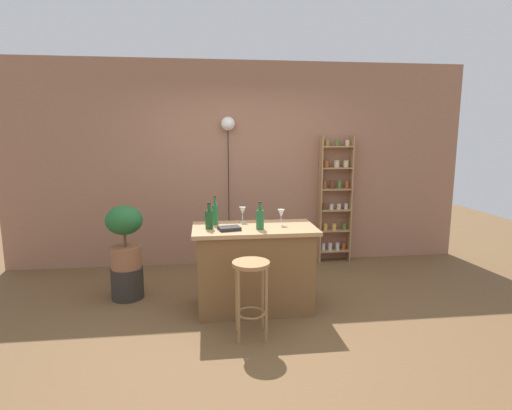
{
  "coord_description": "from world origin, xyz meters",
  "views": [
    {
      "loc": [
        -0.49,
        -3.83,
        1.83
      ],
      "look_at": [
        0.05,
        0.55,
        1.07
      ],
      "focal_mm": 29.03,
      "sensor_mm": 36.0,
      "label": 1
    }
  ],
  "objects_px": {
    "bar_stool": "(251,282)",
    "bottle_wine_red": "(215,214)",
    "bottle_sauce_amber": "(260,219)",
    "pendant_globe_light": "(228,127)",
    "wine_glass_left": "(243,211)",
    "potted_plant": "(125,234)",
    "plant_stool": "(127,283)",
    "spice_shelf": "(335,199)",
    "bottle_vinegar": "(209,219)",
    "cookbook": "(229,228)",
    "wine_glass_center": "(281,214)"
  },
  "relations": [
    {
      "from": "plant_stool",
      "to": "pendant_globe_light",
      "type": "height_order",
      "value": "pendant_globe_light"
    },
    {
      "from": "bottle_sauce_amber",
      "to": "cookbook",
      "type": "relative_size",
      "value": 1.34
    },
    {
      "from": "bar_stool",
      "to": "spice_shelf",
      "type": "height_order",
      "value": "spice_shelf"
    },
    {
      "from": "plant_stool",
      "to": "bottle_vinegar",
      "type": "relative_size",
      "value": 1.32
    },
    {
      "from": "potted_plant",
      "to": "bottle_vinegar",
      "type": "relative_size",
      "value": 2.61
    },
    {
      "from": "cookbook",
      "to": "pendant_globe_light",
      "type": "relative_size",
      "value": 0.1
    },
    {
      "from": "bar_stool",
      "to": "cookbook",
      "type": "bearing_deg",
      "value": 107.26
    },
    {
      "from": "potted_plant",
      "to": "bottle_wine_red",
      "type": "xyz_separation_m",
      "value": [
        0.99,
        -0.28,
        0.25
      ]
    },
    {
      "from": "plant_stool",
      "to": "bottle_vinegar",
      "type": "xyz_separation_m",
      "value": [
        0.92,
        -0.47,
        0.81
      ]
    },
    {
      "from": "wine_glass_center",
      "to": "bottle_sauce_amber",
      "type": "bearing_deg",
      "value": -144.07
    },
    {
      "from": "bottle_vinegar",
      "to": "cookbook",
      "type": "distance_m",
      "value": 0.23
    },
    {
      "from": "bottle_wine_red",
      "to": "bottle_vinegar",
      "type": "distance_m",
      "value": 0.21
    },
    {
      "from": "bottle_sauce_amber",
      "to": "bottle_wine_red",
      "type": "bearing_deg",
      "value": 148.13
    },
    {
      "from": "pendant_globe_light",
      "to": "spice_shelf",
      "type": "bearing_deg",
      "value": -1.41
    },
    {
      "from": "spice_shelf",
      "to": "bottle_sauce_amber",
      "type": "xyz_separation_m",
      "value": [
        -1.3,
        -1.62,
        0.07
      ]
    },
    {
      "from": "spice_shelf",
      "to": "bottle_wine_red",
      "type": "height_order",
      "value": "spice_shelf"
    },
    {
      "from": "bar_stool",
      "to": "potted_plant",
      "type": "xyz_separation_m",
      "value": [
        -1.28,
        1.07,
        0.22
      ]
    },
    {
      "from": "wine_glass_left",
      "to": "bottle_sauce_amber",
      "type": "bearing_deg",
      "value": -68.78
    },
    {
      "from": "bottle_sauce_amber",
      "to": "bottle_vinegar",
      "type": "relative_size",
      "value": 1.05
    },
    {
      "from": "potted_plant",
      "to": "pendant_globe_light",
      "type": "xyz_separation_m",
      "value": [
        1.21,
        1.1,
        1.18
      ]
    },
    {
      "from": "bar_stool",
      "to": "cookbook",
      "type": "distance_m",
      "value": 0.65
    },
    {
      "from": "spice_shelf",
      "to": "cookbook",
      "type": "bearing_deg",
      "value": -134.74
    },
    {
      "from": "plant_stool",
      "to": "pendant_globe_light",
      "type": "bearing_deg",
      "value": 42.27
    },
    {
      "from": "bar_stool",
      "to": "potted_plant",
      "type": "bearing_deg",
      "value": 140.12
    },
    {
      "from": "bottle_sauce_amber",
      "to": "bottle_vinegar",
      "type": "bearing_deg",
      "value": 171.23
    },
    {
      "from": "bar_stool",
      "to": "pendant_globe_light",
      "type": "height_order",
      "value": "pendant_globe_light"
    },
    {
      "from": "cookbook",
      "to": "pendant_globe_light",
      "type": "xyz_separation_m",
      "value": [
        0.09,
        1.66,
        1.02
      ]
    },
    {
      "from": "plant_stool",
      "to": "pendant_globe_light",
      "type": "distance_m",
      "value": 2.39
    },
    {
      "from": "bottle_wine_red",
      "to": "bottle_vinegar",
      "type": "bearing_deg",
      "value": -108.25
    },
    {
      "from": "bottle_wine_red",
      "to": "wine_glass_left",
      "type": "bearing_deg",
      "value": 17.46
    },
    {
      "from": "pendant_globe_light",
      "to": "bottle_sauce_amber",
      "type": "bearing_deg",
      "value": -82.52
    },
    {
      "from": "spice_shelf",
      "to": "wine_glass_center",
      "type": "relative_size",
      "value": 10.98
    },
    {
      "from": "cookbook",
      "to": "pendant_globe_light",
      "type": "height_order",
      "value": "pendant_globe_light"
    },
    {
      "from": "plant_stool",
      "to": "bottle_sauce_amber",
      "type": "relative_size",
      "value": 1.27
    },
    {
      "from": "bar_stool",
      "to": "plant_stool",
      "type": "xyz_separation_m",
      "value": [
        -1.28,
        1.07,
        -0.35
      ]
    },
    {
      "from": "pendant_globe_light",
      "to": "wine_glass_center",
      "type": "bearing_deg",
      "value": -72.5
    },
    {
      "from": "spice_shelf",
      "to": "wine_glass_center",
      "type": "bearing_deg",
      "value": -126.19
    },
    {
      "from": "bar_stool",
      "to": "bottle_wine_red",
      "type": "bearing_deg",
      "value": 110.19
    },
    {
      "from": "bottle_sauce_amber",
      "to": "pendant_globe_light",
      "type": "distance_m",
      "value": 1.91
    },
    {
      "from": "bottle_sauce_amber",
      "to": "wine_glass_left",
      "type": "height_order",
      "value": "bottle_sauce_amber"
    },
    {
      "from": "bar_stool",
      "to": "plant_stool",
      "type": "relative_size",
      "value": 1.99
    },
    {
      "from": "potted_plant",
      "to": "bottle_wine_red",
      "type": "distance_m",
      "value": 1.06
    },
    {
      "from": "bottle_wine_red",
      "to": "wine_glass_left",
      "type": "relative_size",
      "value": 1.85
    },
    {
      "from": "cookbook",
      "to": "bar_stool",
      "type": "bearing_deg",
      "value": -85.13
    },
    {
      "from": "plant_stool",
      "to": "bottle_wine_red",
      "type": "bearing_deg",
      "value": -15.7
    },
    {
      "from": "bottle_vinegar",
      "to": "cookbook",
      "type": "relative_size",
      "value": 1.28
    },
    {
      "from": "potted_plant",
      "to": "wine_glass_left",
      "type": "relative_size",
      "value": 4.28
    },
    {
      "from": "bar_stool",
      "to": "bottle_wine_red",
      "type": "xyz_separation_m",
      "value": [
        -0.29,
        0.79,
        0.47
      ]
    },
    {
      "from": "plant_stool",
      "to": "wine_glass_left",
      "type": "xyz_separation_m",
      "value": [
        1.29,
        -0.18,
        0.82
      ]
    },
    {
      "from": "plant_stool",
      "to": "spice_shelf",
      "type": "bearing_deg",
      "value": 21.32
    }
  ]
}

